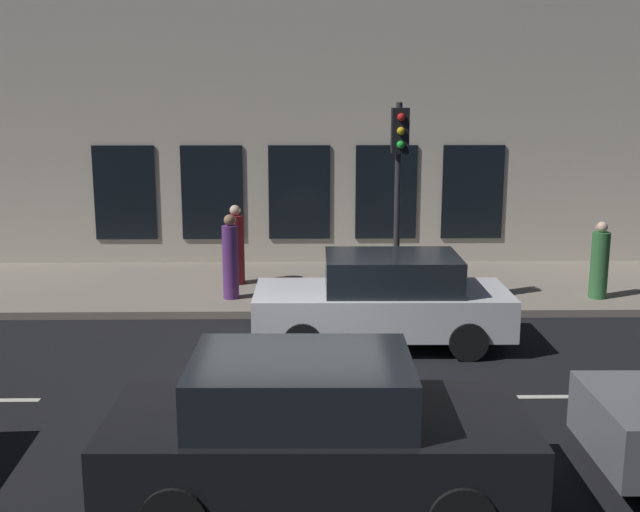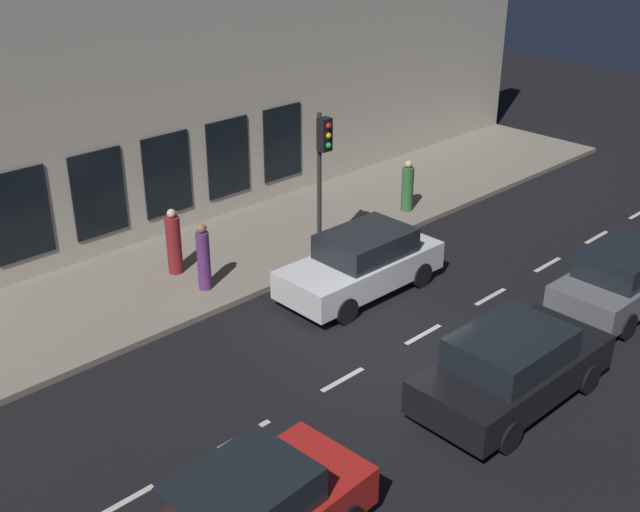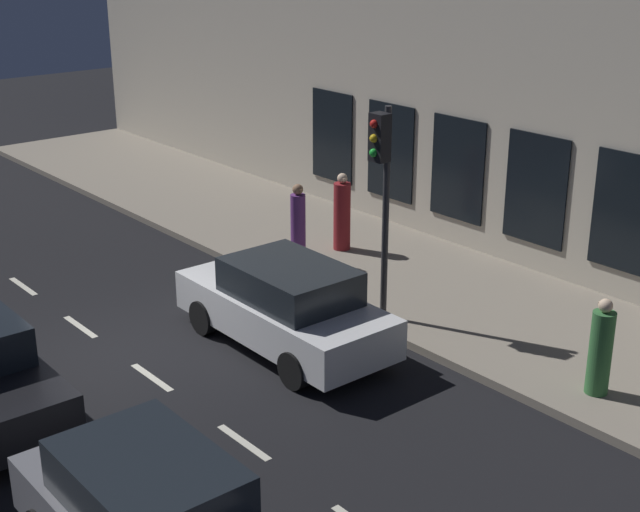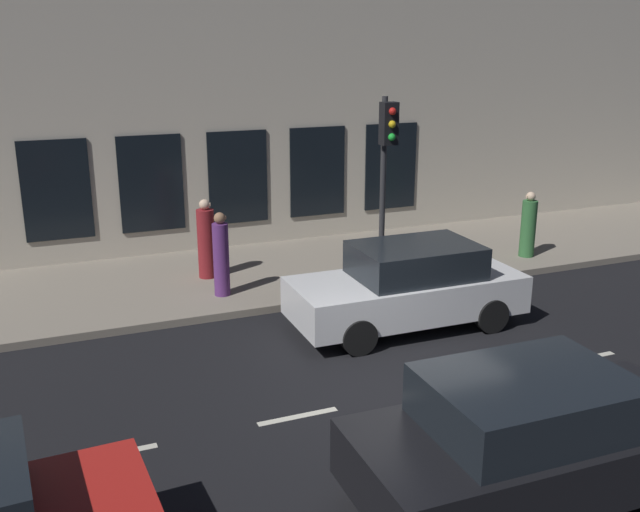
{
  "view_description": "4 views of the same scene",
  "coord_description": "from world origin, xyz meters",
  "px_view_note": "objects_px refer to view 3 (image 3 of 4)",
  "views": [
    {
      "loc": [
        -10.27,
        -0.2,
        4.2
      ],
      "look_at": [
        2.69,
        -0.41,
        1.51
      ],
      "focal_mm": 43.11,
      "sensor_mm": 36.0,
      "label": 1
    },
    {
      "loc": [
        -9.65,
        11.52,
        9.42
      ],
      "look_at": [
        1.97,
        0.36,
        1.75
      ],
      "focal_mm": 44.99,
      "sensor_mm": 36.0,
      "label": 2
    },
    {
      "loc": [
        -6.47,
        -13.0,
        7.07
      ],
      "look_at": [
        3.38,
        -1.3,
        1.42
      ],
      "focal_mm": 50.97,
      "sensor_mm": 36.0,
      "label": 3
    },
    {
      "loc": [
        -8.6,
        4.77,
        5.17
      ],
      "look_at": [
        3.41,
        -0.13,
        1.26
      ],
      "focal_mm": 40.27,
      "sensor_mm": 36.0,
      "label": 4
    }
  ],
  "objects_px": {
    "pedestrian_1": "(298,226)",
    "pedestrian_0": "(342,214)",
    "parked_car_2": "(286,305)",
    "pedestrian_2": "(600,350)",
    "traffic_light": "(382,171)"
  },
  "relations": [
    {
      "from": "pedestrian_1",
      "to": "pedestrian_2",
      "type": "bearing_deg",
      "value": 92.56
    },
    {
      "from": "pedestrian_1",
      "to": "pedestrian_2",
      "type": "height_order",
      "value": "pedestrian_1"
    },
    {
      "from": "pedestrian_0",
      "to": "pedestrian_1",
      "type": "xyz_separation_m",
      "value": [
        -1.26,
        -0.01,
        0.01
      ]
    },
    {
      "from": "pedestrian_2",
      "to": "pedestrian_1",
      "type": "bearing_deg",
      "value": 94.89
    },
    {
      "from": "pedestrian_1",
      "to": "pedestrian_2",
      "type": "relative_size",
      "value": 1.1
    },
    {
      "from": "parked_car_2",
      "to": "pedestrian_0",
      "type": "height_order",
      "value": "pedestrian_0"
    },
    {
      "from": "traffic_light",
      "to": "pedestrian_2",
      "type": "distance_m",
      "value": 4.76
    },
    {
      "from": "pedestrian_0",
      "to": "pedestrian_1",
      "type": "relative_size",
      "value": 1.01
    },
    {
      "from": "pedestrian_1",
      "to": "pedestrian_0",
      "type": "bearing_deg",
      "value": -176.49
    },
    {
      "from": "parked_car_2",
      "to": "pedestrian_1",
      "type": "bearing_deg",
      "value": 48.5
    },
    {
      "from": "parked_car_2",
      "to": "pedestrian_1",
      "type": "xyz_separation_m",
      "value": [
        2.6,
        2.88,
        0.18
      ]
    },
    {
      "from": "pedestrian_1",
      "to": "parked_car_2",
      "type": "bearing_deg",
      "value": 51.17
    },
    {
      "from": "traffic_light",
      "to": "pedestrian_0",
      "type": "height_order",
      "value": "traffic_light"
    },
    {
      "from": "pedestrian_1",
      "to": "pedestrian_2",
      "type": "xyz_separation_m",
      "value": [
        -0.09,
        -7.53,
        -0.09
      ]
    },
    {
      "from": "pedestrian_0",
      "to": "parked_car_2",
      "type": "bearing_deg",
      "value": 54.46
    }
  ]
}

